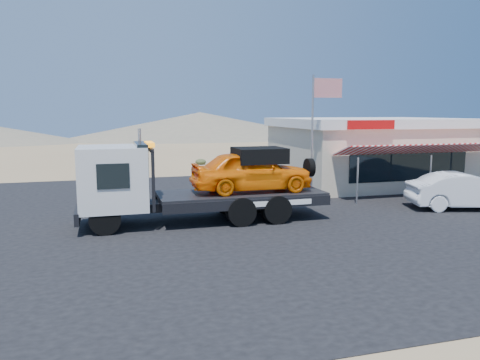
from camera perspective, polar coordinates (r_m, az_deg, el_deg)
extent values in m
plane|color=#947854|center=(17.15, 0.52, -6.25)|extent=(120.00, 120.00, 0.00)
cube|color=black|center=(20.53, 3.48, -3.79)|extent=(32.00, 24.00, 0.02)
cylinder|color=black|center=(17.13, -16.14, -4.64)|extent=(1.10, 0.33, 1.10)
cylinder|color=black|center=(19.29, -16.15, -3.20)|extent=(1.10, 0.33, 1.10)
cylinder|color=black|center=(17.80, 0.07, -3.82)|extent=(1.10, 0.61, 1.10)
cylinder|color=black|center=(19.89, -1.70, -2.53)|extent=(1.10, 0.61, 1.10)
cylinder|color=black|center=(18.24, 4.41, -3.54)|extent=(1.10, 0.61, 1.10)
cylinder|color=black|center=(20.28, 2.23, -2.31)|extent=(1.10, 0.61, 1.10)
cube|color=black|center=(18.60, -3.49, -2.78)|extent=(9.04, 1.10, 0.33)
cube|color=silver|center=(17.98, -15.27, 0.29)|extent=(2.43, 2.59, 2.32)
cube|color=black|center=(17.94, -12.01, 2.87)|extent=(0.39, 2.21, 0.99)
cube|color=black|center=(18.06, -10.88, 0.29)|extent=(0.11, 2.43, 2.21)
cube|color=orange|center=(17.93, -11.00, 4.31)|extent=(0.28, 1.32, 0.17)
cube|color=black|center=(18.84, 0.10, -1.69)|extent=(6.62, 2.54, 0.17)
imported|color=orange|center=(18.83, 1.39, 1.11)|extent=(4.86, 1.95, 1.65)
cube|color=black|center=(18.86, 2.36, 3.04)|extent=(1.99, 1.65, 0.61)
imported|color=silver|center=(23.05, 25.74, -1.22)|extent=(5.15, 2.95, 1.61)
cube|color=beige|center=(29.31, 15.35, 2.96)|extent=(10.00, 8.00, 3.40)
cube|color=white|center=(29.21, 15.50, 6.77)|extent=(10.40, 8.40, 0.50)
cube|color=red|center=(24.27, 15.70, 6.50)|extent=(2.60, 0.12, 0.45)
cube|color=black|center=(26.01, 19.93, 1.67)|extent=(7.00, 0.06, 1.60)
cube|color=red|center=(25.22, 21.21, 3.58)|extent=(9.00, 1.73, 0.61)
cylinder|color=#99999E|center=(22.48, 14.12, -0.09)|extent=(0.08, 0.08, 2.20)
cylinder|color=#99999E|center=(24.73, 22.16, 0.29)|extent=(0.08, 0.08, 2.20)
cylinder|color=#99999E|center=(22.52, 8.77, 4.94)|extent=(0.10, 0.10, 6.00)
cube|color=#B20C14|center=(22.83, 10.65, 10.97)|extent=(1.50, 0.02, 0.90)
ellipsoid|color=#394525|center=(35.71, -17.09, 1.51)|extent=(1.09, 1.09, 0.59)
ellipsoid|color=#394525|center=(38.67, -4.81, 2.27)|extent=(0.89, 0.89, 0.48)
cone|color=#726B59|center=(75.39, -4.84, 6.65)|extent=(44.00, 44.00, 4.20)
cone|color=#726B59|center=(83.04, 16.62, 6.07)|extent=(32.00, 32.00, 3.00)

